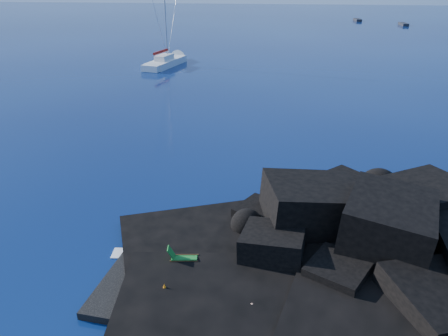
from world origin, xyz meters
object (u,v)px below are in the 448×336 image
object	(u,v)px
sunbather	(242,308)
distant_boat_b	(403,25)
sailboat	(166,66)
marker_cone	(165,288)
distant_boat_a	(357,21)
deck_chair	(184,255)

from	to	relation	value
sunbather	distant_boat_b	size ratio (longest dim) A/B	0.36
sailboat	distant_boat_b	size ratio (longest dim) A/B	2.84
marker_cone	distant_boat_a	xyz separation A→B (m)	(27.41, 126.23, -0.59)
sailboat	distant_boat_a	size ratio (longest dim) A/B	2.91
marker_cone	sunbather	bearing A→B (deg)	-12.58
deck_chair	distant_boat_a	distance (m)	126.90
marker_cone	distant_boat_a	distance (m)	129.17
marker_cone	distant_boat_b	xyz separation A→B (m)	(38.12, 115.57, -0.59)
marker_cone	distant_boat_b	world-z (taller)	marker_cone
sunbather	distant_boat_a	xyz separation A→B (m)	(23.93, 127.00, -0.53)
deck_chair	distant_boat_a	bearing A→B (deg)	70.03
sailboat	sunbather	xyz separation A→B (m)	(16.32, -52.81, 0.53)
deck_chair	distant_boat_b	xyz separation A→B (m)	(37.70, 113.35, -0.84)
deck_chair	marker_cone	xyz separation A→B (m)	(-0.43, -2.23, -0.25)
deck_chair	marker_cone	bearing A→B (deg)	-108.52
deck_chair	distant_boat_a	world-z (taller)	deck_chair
distant_boat_a	sunbather	bearing A→B (deg)	-105.45
sailboat	deck_chair	size ratio (longest dim) A/B	10.14
sunbather	distant_boat_b	xyz separation A→B (m)	(34.64, 116.35, -0.53)
deck_chair	sunbather	size ratio (longest dim) A/B	0.77
sunbather	distant_boat_a	size ratio (longest dim) A/B	0.37
sailboat	distant_boat_a	xyz separation A→B (m)	(40.24, 74.19, 0.00)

